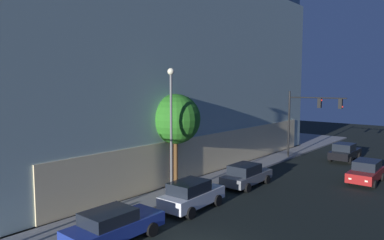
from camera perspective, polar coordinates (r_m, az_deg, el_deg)
modern_building at (r=40.55m, az=-14.24°, el=9.02°), size 34.69×31.28×19.92m
traffic_light_far_corner at (r=36.13m, az=18.25°, el=1.23°), size 0.43×5.50×6.58m
street_lamp_sidewalk at (r=22.80m, az=-3.36°, el=0.49°), size 0.44×0.44×8.26m
sidewalk_tree at (r=25.37m, az=-2.63°, el=0.14°), size 3.57×3.57×6.58m
car_blue at (r=17.77m, az=-12.48°, el=-16.08°), size 4.81×2.18×1.57m
car_white at (r=21.49m, az=-0.08°, el=-11.86°), size 4.42×2.19×1.74m
car_grey at (r=26.55m, az=8.66°, el=-8.67°), size 4.58×2.08×1.63m
car_red at (r=30.20m, az=26.09°, el=-7.41°), size 4.34×2.10×1.65m
car_black at (r=37.82m, az=23.28°, el=-4.71°), size 4.65×2.11×1.73m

